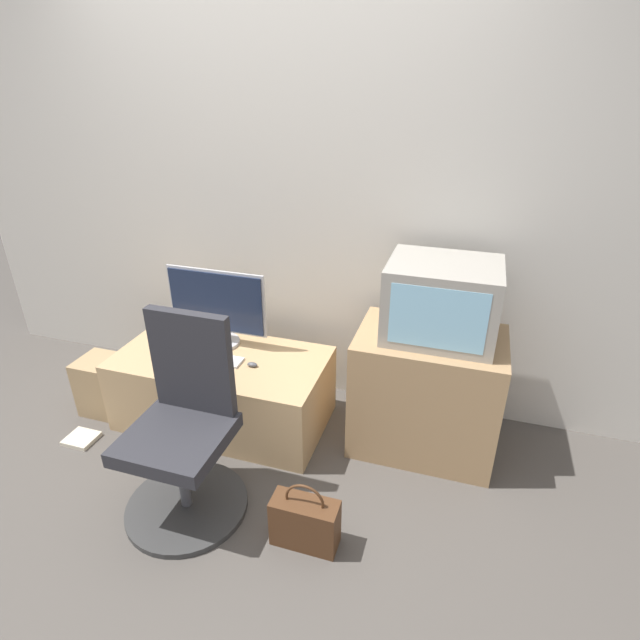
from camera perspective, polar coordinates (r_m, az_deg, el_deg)
ground_plane at (r=2.55m, az=-15.07°, el=-22.22°), size 12.00×12.00×0.00m
wall_back at (r=2.93m, az=-4.35°, el=15.13°), size 4.40×0.05×2.60m
desk at (r=3.00m, az=-10.97°, el=-7.66°), size 1.20×0.62×0.43m
side_stand at (r=2.76m, az=11.98°, el=-8.03°), size 0.75×0.51×0.68m
main_monitor at (r=2.92m, az=-11.68°, el=1.33°), size 0.60×0.23×0.46m
keyboard at (r=2.87m, az=-12.33°, el=-4.28°), size 0.36×0.11×0.01m
mouse at (r=2.76m, az=-7.74°, el=-5.07°), size 0.06×0.03×0.03m
crt_tv at (r=2.52m, az=13.73°, el=2.19°), size 0.54×0.44×0.39m
office_chair at (r=2.42m, az=-15.24°, el=-12.91°), size 0.57×0.57×0.96m
cardboard_box_lower at (r=3.32m, az=-23.59°, el=-6.80°), size 0.24×0.24×0.35m
handbag at (r=2.34m, az=-1.73°, el=-22.07°), size 0.30×0.13×0.34m
book at (r=3.21m, az=-25.60°, el=-12.12°), size 0.16×0.15×0.02m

